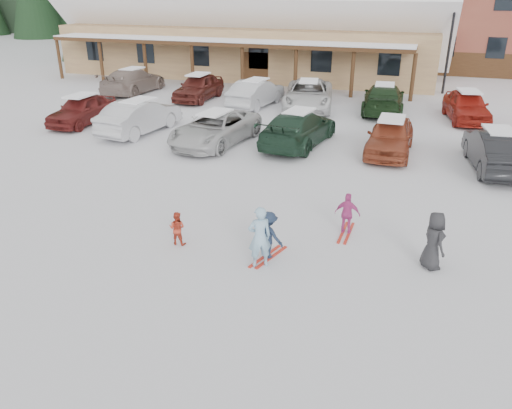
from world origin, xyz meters
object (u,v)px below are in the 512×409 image
(lamp_post, at_px, (451,37))
(parked_car_3, at_px, (298,128))
(parked_car_1, at_px, (140,116))
(parked_car_8, at_px, (199,87))
(toddler_red, at_px, (177,228))
(bystander_dark, at_px, (434,241))
(parked_car_12, at_px, (467,106))
(parked_car_9, at_px, (256,93))
(child_navy, at_px, (268,235))
(parked_car_4, at_px, (390,136))
(parked_car_10, at_px, (308,95))
(adult_skier, at_px, (260,237))
(parked_car_11, at_px, (383,99))
(day_lodge, at_px, (251,20))
(parked_car_0, at_px, (82,110))
(parked_car_5, at_px, (496,150))
(parked_car_7, at_px, (133,81))
(parked_car_2, at_px, (215,128))
(child_magenta, at_px, (347,214))

(lamp_post, xyz_separation_m, parked_car_3, (-6.18, -13.93, -2.72))
(parked_car_1, xyz_separation_m, parked_car_8, (-0.42, 7.64, -0.01))
(toddler_red, distance_m, bystander_dark, 6.61)
(lamp_post, distance_m, parked_car_12, 7.60)
(parked_car_9, bearing_deg, toddler_red, 109.06)
(bystander_dark, distance_m, parked_car_1, 15.83)
(child_navy, relative_size, parked_car_4, 0.29)
(parked_car_1, height_order, parked_car_12, parked_car_1)
(parked_car_4, relative_size, parked_car_8, 0.97)
(toddler_red, bearing_deg, lamp_post, -108.80)
(parked_car_3, height_order, parked_car_4, parked_car_3)
(parked_car_4, relative_size, parked_car_10, 0.77)
(adult_skier, relative_size, parked_car_11, 0.31)
(day_lodge, distance_m, adult_skier, 30.23)
(lamp_post, bearing_deg, parked_car_12, -81.86)
(parked_car_8, bearing_deg, parked_car_0, -113.47)
(day_lodge, height_order, parked_car_5, day_lodge)
(parked_car_7, bearing_deg, parked_car_10, 177.37)
(parked_car_7, xyz_separation_m, parked_car_12, (20.08, -0.91, -0.01))
(parked_car_2, relative_size, parked_car_7, 0.95)
(parked_car_2, bearing_deg, lamp_post, 65.26)
(parked_car_2, bearing_deg, child_magenta, -36.88)
(bystander_dark, bearing_deg, parked_car_3, 1.48)
(parked_car_9, bearing_deg, child_navy, 117.34)
(parked_car_7, bearing_deg, parked_car_0, 103.71)
(parked_car_1, height_order, parked_car_3, parked_car_1)
(child_navy, relative_size, parked_car_2, 0.25)
(parked_car_1, xyz_separation_m, parked_car_5, (15.44, -0.32, -0.01))
(parked_car_8, xyz_separation_m, parked_car_12, (15.21, -0.34, -0.00))
(parked_car_3, bearing_deg, adult_skier, 106.14)
(parked_car_7, height_order, parked_car_11, parked_car_7)
(bystander_dark, bearing_deg, parked_car_1, 26.42)
(child_navy, bearing_deg, parked_car_3, -63.18)
(bystander_dark, relative_size, parked_car_3, 0.29)
(lamp_post, height_order, parked_car_7, lamp_post)
(parked_car_9, bearing_deg, parked_car_3, 130.00)
(parked_car_0, bearing_deg, parked_car_9, 43.31)
(adult_skier, height_order, parked_car_0, adult_skier)
(parked_car_3, relative_size, parked_car_5, 1.12)
(child_navy, xyz_separation_m, parked_car_7, (-14.54, 17.68, 0.14))
(parked_car_10, bearing_deg, day_lodge, 113.23)
(child_magenta, bearing_deg, parked_car_3, -65.38)
(day_lodge, xyz_separation_m, parked_car_3, (8.30, -18.06, -3.19))
(parked_car_8, xyz_separation_m, parked_car_9, (3.87, -0.60, -0.01))
(child_navy, relative_size, parked_car_12, 0.28)
(day_lodge, relative_size, parked_car_4, 6.64)
(child_navy, relative_size, parked_car_11, 0.24)
(bystander_dark, bearing_deg, parked_car_7, 17.29)
(toddler_red, bearing_deg, child_navy, 179.18)
(day_lodge, distance_m, parked_car_9, 12.56)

